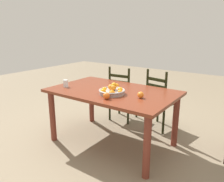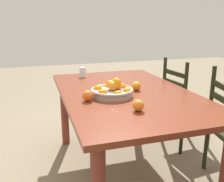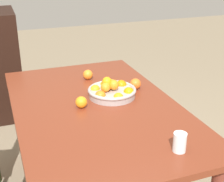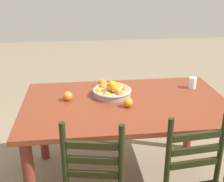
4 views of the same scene
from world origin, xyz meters
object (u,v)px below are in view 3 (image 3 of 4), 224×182
(orange_loose_1, at_px, (88,75))
(drinking_glass, at_px, (180,142))
(fruit_bowl, at_px, (112,91))
(orange_loose_0, at_px, (81,102))
(orange_loose_2, at_px, (135,84))
(dining_table, at_px, (96,120))

(orange_loose_1, distance_m, drinking_glass, 1.13)
(fruit_bowl, xyz_separation_m, drinking_glass, (-0.75, -0.09, 0.01))
(orange_loose_0, bearing_deg, fruit_bowl, -69.08)
(drinking_glass, bearing_deg, orange_loose_0, 26.57)
(fruit_bowl, height_order, orange_loose_1, fruit_bowl)
(orange_loose_1, distance_m, orange_loose_2, 0.41)
(orange_loose_0, relative_size, drinking_glass, 0.75)
(fruit_bowl, bearing_deg, drinking_glass, -173.47)
(fruit_bowl, height_order, drinking_glass, fruit_bowl)
(orange_loose_2, bearing_deg, fruit_bowl, 107.31)
(dining_table, xyz_separation_m, orange_loose_0, (0.00, 0.10, 0.15))
(orange_loose_0, height_order, orange_loose_2, orange_loose_2)
(orange_loose_0, bearing_deg, drinking_glass, -153.43)
(fruit_bowl, distance_m, drinking_glass, 0.75)
(dining_table, xyz_separation_m, fruit_bowl, (0.10, -0.14, 0.15))
(drinking_glass, bearing_deg, orange_loose_2, -8.60)
(dining_table, xyz_separation_m, drinking_glass, (-0.65, -0.23, 0.16))
(orange_loose_2, bearing_deg, dining_table, 114.71)
(dining_table, distance_m, orange_loose_0, 0.18)
(orange_loose_2, relative_size, drinking_glass, 0.79)
(fruit_bowl, distance_m, orange_loose_1, 0.38)
(orange_loose_1, bearing_deg, fruit_bowl, -170.99)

